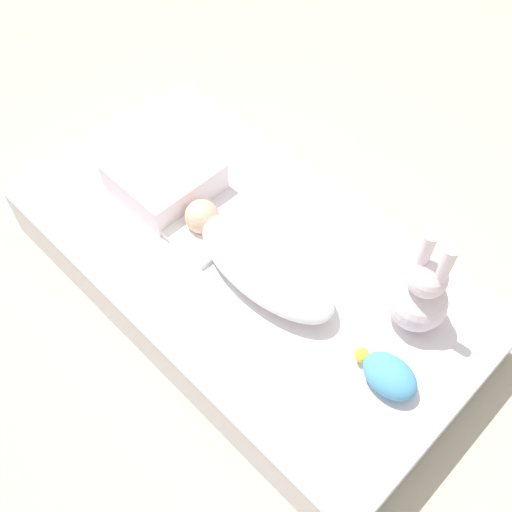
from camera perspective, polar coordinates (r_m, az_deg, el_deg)
The scene contains 7 objects.
ground_plane at distance 1.95m, azimuth -0.81°, elevation -3.05°, with size 12.00×12.00×0.00m, color #B2A893.
bed_mattress at distance 1.87m, azimuth -0.84°, elevation -1.46°, with size 1.45×0.78×0.19m.
burp_cloth at distance 1.83m, azimuth -5.19°, elevation 2.20°, with size 0.20×0.18×0.02m.
swaddled_baby at distance 1.69m, azimuth 0.38°, elevation -0.58°, with size 0.56×0.21×0.13m.
pillow at distance 1.94m, azimuth -8.65°, elevation 7.48°, with size 0.28×0.29×0.10m.
bunny_plush at distance 1.63m, azimuth 15.37°, elevation -3.65°, with size 0.16×0.16×0.34m.
turtle_plush at distance 1.58m, azimuth 12.50°, elevation -11.00°, with size 0.18×0.11×0.08m.
Camera 1 is at (-0.77, 0.73, 1.64)m, focal length 42.00 mm.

